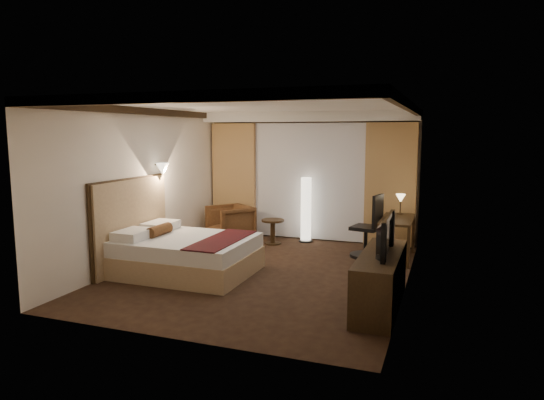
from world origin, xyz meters
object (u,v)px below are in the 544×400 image
(bed, at_px, (187,255))
(television, at_px, (380,230))
(side_table, at_px, (273,232))
(floor_lamp, at_px, (306,210))
(desk, at_px, (397,239))
(dresser, at_px, (380,280))
(office_chair, at_px, (366,226))
(armchair, at_px, (230,222))

(bed, height_order, television, television)
(side_table, bearing_deg, floor_lamp, 36.99)
(desk, distance_m, dresser, 2.59)
(bed, distance_m, office_chair, 3.28)
(side_table, xyz_separation_m, dresser, (2.56, -2.93, 0.11))
(office_chair, bearing_deg, television, -64.61)
(bed, relative_size, armchair, 2.49)
(armchair, height_order, desk, armchair)
(bed, distance_m, desk, 3.74)
(desk, bearing_deg, office_chair, -174.81)
(armchair, height_order, office_chair, office_chair)
(bed, relative_size, television, 1.92)
(desk, bearing_deg, side_table, 172.08)
(armchair, distance_m, television, 4.56)
(office_chair, bearing_deg, bed, -128.62)
(bed, xyz_separation_m, desk, (3.10, 2.09, 0.07))
(bed, bearing_deg, floor_lamp, 67.87)
(side_table, distance_m, office_chair, 2.03)
(office_chair, bearing_deg, side_table, -178.80)
(side_table, height_order, office_chair, office_chair)
(office_chair, bearing_deg, armchair, -174.34)
(bed, height_order, desk, desk)
(armchair, relative_size, floor_lamp, 0.61)
(bed, xyz_separation_m, side_table, (0.59, 2.44, -0.05))
(dresser, bearing_deg, armchair, 140.45)
(office_chair, bearing_deg, floor_lamp, 161.59)
(floor_lamp, relative_size, desk, 1.08)
(desk, bearing_deg, bed, -146.01)
(bed, relative_size, dresser, 1.12)
(bed, relative_size, office_chair, 1.76)
(side_table, distance_m, dresser, 3.90)
(armchair, relative_size, desk, 0.66)
(bed, height_order, dresser, dresser)
(dresser, xyz_separation_m, television, (-0.03, 0.00, 0.67))
(armchair, distance_m, office_chair, 2.93)
(dresser, bearing_deg, side_table, 131.11)
(desk, xyz_separation_m, television, (0.02, -2.59, 0.66))
(armchair, height_order, floor_lamp, floor_lamp)
(television, bearing_deg, bed, 80.66)
(armchair, relative_size, dresser, 0.45)
(floor_lamp, bearing_deg, dresser, -59.53)
(desk, bearing_deg, dresser, -88.89)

